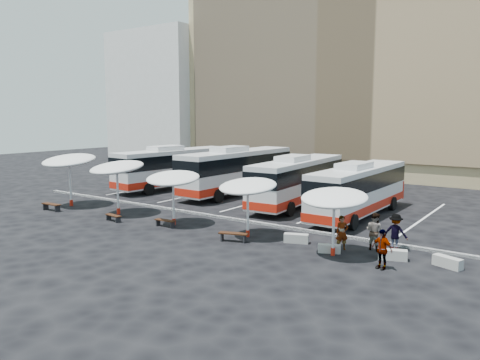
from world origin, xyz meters
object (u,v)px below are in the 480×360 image
Objects in this scene: passenger_3 at (396,232)px; passenger_1 at (374,231)px; bus_2 at (298,179)px; passenger_2 at (382,249)px; wood_bench_0 at (51,205)px; sunshade_4 at (334,198)px; sunshade_1 at (117,168)px; sunshade_2 at (173,178)px; sunshade_3 at (248,186)px; sunshade_0 at (69,161)px; conc_bench_2 at (393,255)px; conc_bench_3 at (448,262)px; bus_3 at (359,188)px; wood_bench_2 at (165,221)px; wood_bench_1 at (113,216)px; passenger_0 at (342,233)px; conc_bench_0 at (296,238)px; bus_0 at (175,166)px; bus_1 at (237,169)px; wood_bench_3 at (233,235)px; conc_bench_1 at (329,249)px.

passenger_1 is at bearing 27.96° from passenger_3.
bus_2 reaches higher than passenger_2.
wood_bench_0 is 22.01m from passenger_1.
sunshade_4 is at bearing 47.03° from passenger_3.
sunshade_1 reaches higher than sunshade_4.
sunshade_3 is at bearing 2.51° from sunshade_2.
sunshade_0 is at bearing -164.18° from passenger_2.
sunshade_2 is 2.51× the size of wood_bench_0.
conc_bench_3 is at bearing 7.58° from conc_bench_2.
sunshade_1 reaches higher than passenger_2.
sunshade_1 reaches higher than bus_3.
sunshade_0 is 2.49× the size of passenger_3.
passenger_3 is (12.73, 2.96, 0.59)m from wood_bench_2.
wood_bench_2 is (3.70, 0.83, 0.01)m from wood_bench_1.
sunshade_3 is at bearing 174.56° from sunshade_4.
passenger_1 reaches higher than passenger_0.
conc_bench_0 is 0.69× the size of passenger_3.
bus_0 reaches higher than passenger_1.
bus_3 is at bearing 33.00° from sunshade_1.
sunshade_0 reaches higher than bus_2.
bus_0 is at bearing 158.85° from conc_bench_3.
conc_bench_0 is 0.67× the size of passenger_1.
passenger_1 is (15.55, 3.28, 0.62)m from wood_bench_1.
passenger_1 is at bearing 168.03° from conc_bench_3.
passenger_3 is (23.02, 2.20, -2.43)m from sunshade_0.
wood_bench_1 is at bearing -167.32° from wood_bench_2.
passenger_2 reaches higher than conc_bench_0.
passenger_1 is at bearing 57.35° from sunshade_4.
bus_2 reaches higher than sunshade_4.
wood_bench_1 is at bearing -172.49° from conc_bench_2.
conc_bench_2 is at bearing -46.80° from bus_2.
sunshade_2 is at bearing 10.55° from wood_bench_0.
bus_1 is 18.66m from passenger_3.
wood_bench_0 is at bearing 24.26° from passenger_1.
sunshade_1 is 1.15× the size of sunshade_3.
passenger_3 is (7.47, 3.28, 0.55)m from wood_bench_3.
sunshade_3 reaches higher than passenger_1.
conc_bench_1 is (13.95, 1.55, -0.11)m from wood_bench_1.
conc_bench_3 is at bearing 2.08° from sunshade_0.
conc_bench_2 is (18.22, 0.61, -2.91)m from sunshade_1.
sunshade_0 is 2.43× the size of passenger_1.
bus_0 reaches higher than wood_bench_0.
wood_bench_3 is 5.62m from passenger_0.
bus_0 is 12.75m from wood_bench_0.
wood_bench_3 is at bearing -6.07° from sunshade_1.
sunshade_1 is 2.03× the size of passenger_1.
bus_3 is at bearing 46.70° from sunshade_2.
sunshade_2 is at bearing -0.83° from sunshade_1.
conc_bench_2 is at bearing 6.03° from wood_bench_2.
conc_bench_2 is at bearing -172.42° from conc_bench_3.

